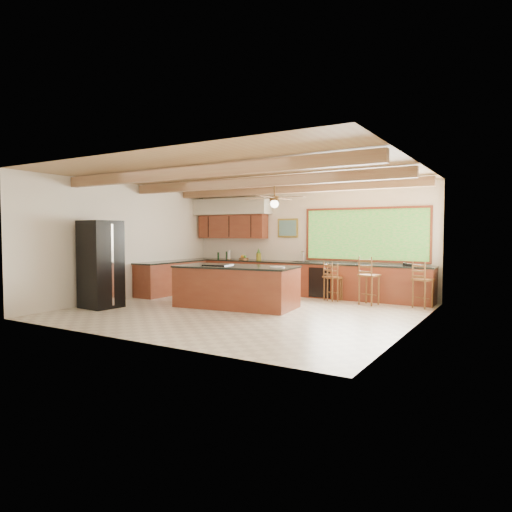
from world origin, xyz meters
The scene contains 9 objects.
ground centered at (0.00, 0.00, 0.00)m, with size 7.20×7.20×0.00m, color beige.
room_shell centered at (-0.17, 0.65, 2.21)m, with size 7.27×6.54×3.02m.
counter_run centered at (-0.82, 2.52, 0.46)m, with size 7.12×3.10×1.27m.
island centered at (-0.43, 0.37, 0.48)m, with size 2.88×1.61×0.98m.
refrigerator centered at (-3.05, -1.30, 1.00)m, with size 0.84×0.82×2.00m.
bar_stool_a centered at (1.11, 2.40, 0.59)m, with size 0.46×0.46×1.00m.
bar_stool_b centered at (2.11, 2.20, 0.69)m, with size 0.50×0.50×1.17m.
bar_stool_c centered at (1.18, 2.40, 0.57)m, with size 0.35×0.35×0.97m.
bar_stool_d centered at (3.30, 2.39, 0.64)m, with size 0.50×0.50×1.08m.
Camera 1 is at (5.36, -8.40, 1.73)m, focal length 32.00 mm.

